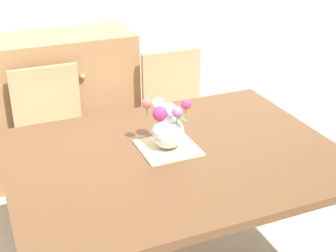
% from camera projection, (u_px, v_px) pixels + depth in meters
% --- Properties ---
extents(dining_table, '(1.54, 1.16, 0.74)m').
position_uv_depth(dining_table, '(174.00, 168.00, 2.30)').
color(dining_table, brown).
rests_on(dining_table, ground_plane).
extents(chair_left, '(0.42, 0.42, 0.90)m').
position_uv_depth(chair_left, '(52.00, 131.00, 2.98)').
color(chair_left, tan).
rests_on(chair_left, ground_plane).
extents(chair_right, '(0.42, 0.42, 0.90)m').
position_uv_depth(chair_right, '(178.00, 109.00, 3.27)').
color(chair_right, tan).
rests_on(chair_right, ground_plane).
extents(dresser, '(1.40, 0.47, 1.00)m').
position_uv_depth(dresser, '(35.00, 110.00, 3.31)').
color(dresser, '#9E7047').
rests_on(dresser, ground_plane).
extents(placemat, '(0.27, 0.27, 0.01)m').
position_uv_depth(placemat, '(168.00, 148.00, 2.31)').
color(placemat, '#CCB789').
rests_on(placemat, dining_table).
extents(flower_vase, '(0.21, 0.22, 0.23)m').
position_uv_depth(flower_vase, '(167.00, 126.00, 2.27)').
color(flower_vase, silver).
rests_on(flower_vase, placemat).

